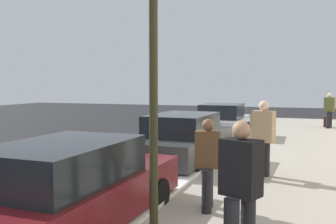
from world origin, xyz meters
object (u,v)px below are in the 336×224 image
(parked_car_maroon, at_px, (70,189))
(pedestrian_black_coat, at_px, (241,187))
(parked_car_silver, at_px, (223,121))
(parked_car_charcoal, at_px, (184,139))
(rolling_suitcase, at_px, (326,122))
(pedestrian_brown_coat, at_px, (208,162))
(traffic_light_pole, at_px, (154,17))
(pedestrian_olive_coat, at_px, (329,109))
(pedestrian_tan_coat, at_px, (263,137))

(parked_car_maroon, xyz_separation_m, pedestrian_black_coat, (-0.22, -2.67, 0.34))
(parked_car_maroon, distance_m, pedestrian_black_coat, 2.70)
(parked_car_silver, height_order, pedestrian_black_coat, pedestrian_black_coat)
(parked_car_charcoal, distance_m, rolling_suitcase, 11.50)
(pedestrian_brown_coat, xyz_separation_m, pedestrian_black_coat, (-1.78, -0.86, 0.08))
(parked_car_silver, bearing_deg, traffic_light_pole, -173.03)
(parked_car_silver, bearing_deg, pedestrian_olive_coat, -45.30)
(parked_car_charcoal, xyz_separation_m, parked_car_silver, (5.72, 0.04, -0.00))
(pedestrian_olive_coat, height_order, pedestrian_brown_coat, pedestrian_olive_coat)
(parked_car_maroon, height_order, parked_car_charcoal, same)
(traffic_light_pole, height_order, rolling_suitcase, traffic_light_pole)
(pedestrian_olive_coat, relative_size, pedestrian_black_coat, 1.00)
(pedestrian_brown_coat, height_order, traffic_light_pole, traffic_light_pole)
(parked_car_maroon, relative_size, pedestrian_olive_coat, 2.73)
(pedestrian_brown_coat, bearing_deg, pedestrian_tan_coat, -14.12)
(parked_car_maroon, height_order, traffic_light_pole, traffic_light_pole)
(parked_car_maroon, xyz_separation_m, parked_car_charcoal, (5.73, -0.08, -0.00))
(parked_car_charcoal, height_order, pedestrian_tan_coat, pedestrian_tan_coat)
(parked_car_maroon, height_order, pedestrian_brown_coat, pedestrian_brown_coat)
(parked_car_charcoal, height_order, pedestrian_brown_coat, pedestrian_brown_coat)
(parked_car_maroon, relative_size, pedestrian_black_coat, 2.72)
(parked_car_charcoal, xyz_separation_m, pedestrian_black_coat, (-5.95, -2.59, 0.34))
(pedestrian_olive_coat, height_order, pedestrian_black_coat, pedestrian_black_coat)
(pedestrian_olive_coat, relative_size, pedestrian_tan_coat, 0.96)
(parked_car_charcoal, distance_m, traffic_light_pole, 6.50)
(pedestrian_brown_coat, height_order, pedestrian_black_coat, pedestrian_black_coat)
(parked_car_silver, height_order, rolling_suitcase, parked_car_silver)
(parked_car_maroon, xyz_separation_m, pedestrian_olive_coat, (15.90, -4.54, 0.34))
(pedestrian_brown_coat, relative_size, pedestrian_black_coat, 0.91)
(parked_car_maroon, xyz_separation_m, parked_car_silver, (11.45, -0.04, -0.00))
(pedestrian_olive_coat, relative_size, pedestrian_brown_coat, 1.09)
(parked_car_maroon, bearing_deg, pedestrian_black_coat, -94.81)
(pedestrian_tan_coat, bearing_deg, parked_car_charcoal, 58.53)
(pedestrian_tan_coat, bearing_deg, traffic_light_pole, 166.58)
(parked_car_charcoal, height_order, traffic_light_pole, traffic_light_pole)
(pedestrian_brown_coat, height_order, rolling_suitcase, pedestrian_brown_coat)
(parked_car_silver, relative_size, pedestrian_black_coat, 2.39)
(rolling_suitcase, bearing_deg, pedestrian_olive_coat, -165.60)
(pedestrian_olive_coat, bearing_deg, parked_car_charcoal, 156.31)
(parked_car_silver, distance_m, pedestrian_brown_coat, 10.06)
(pedestrian_black_coat, relative_size, traffic_light_pole, 0.38)
(pedestrian_tan_coat, relative_size, pedestrian_black_coat, 1.03)
(pedestrian_brown_coat, relative_size, traffic_light_pole, 0.35)
(pedestrian_olive_coat, distance_m, rolling_suitcase, 0.83)
(parked_car_maroon, height_order, pedestrian_tan_coat, pedestrian_tan_coat)
(parked_car_silver, bearing_deg, pedestrian_tan_coat, -161.19)
(traffic_light_pole, bearing_deg, parked_car_maroon, 85.92)
(rolling_suitcase, bearing_deg, parked_car_charcoal, 157.81)
(parked_car_silver, distance_m, pedestrian_olive_coat, 6.34)
(traffic_light_pole, xyz_separation_m, rolling_suitcase, (16.48, -2.97, -2.87))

